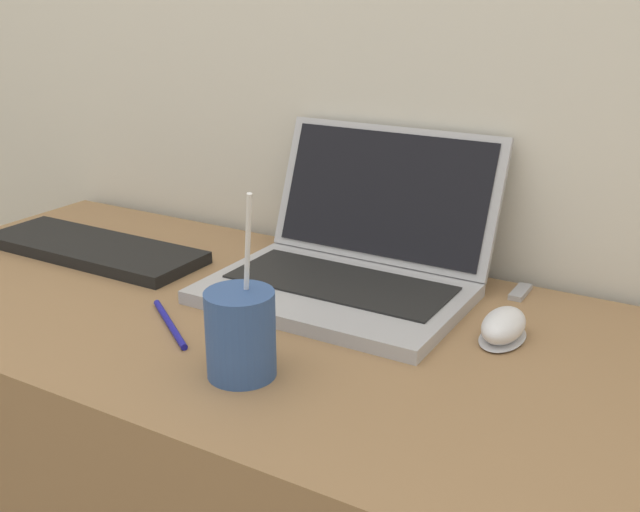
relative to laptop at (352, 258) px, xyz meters
name	(u,v)px	position (x,y,z in m)	size (l,w,h in m)	color
laptop	(352,258)	(0.00, 0.00, 0.00)	(0.37, 0.34, 0.23)	#ADADB2
drink_cup	(241,332)	(0.02, -0.31, 0.01)	(0.08, 0.08, 0.23)	#33518C
computer_mouse	(503,327)	(0.25, -0.06, -0.03)	(0.06, 0.10, 0.04)	#B2B2B7
external_keyboard	(93,249)	(-0.45, -0.09, -0.04)	(0.41, 0.14, 0.02)	black
usb_stick	(520,292)	(0.23, 0.10, -0.04)	(0.02, 0.06, 0.01)	#99999E
pen	(170,324)	(-0.15, -0.25, -0.04)	(0.13, 0.10, 0.01)	#191999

